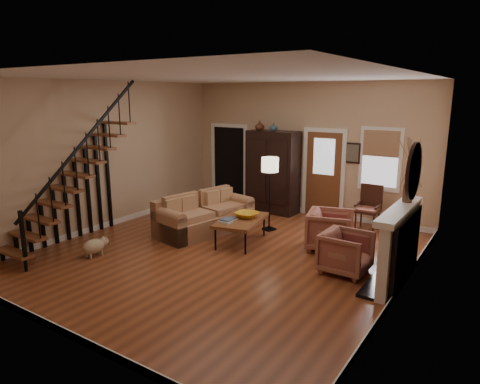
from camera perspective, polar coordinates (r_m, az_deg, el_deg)
The scene contains 15 objects.
room at distance 9.61m, azimuth 1.92°, elevation 3.96°, with size 7.00×7.33×3.30m.
staircase at distance 9.00m, azimuth -21.82°, elevation 3.03°, with size 0.94×2.80×3.20m, color brown, non-canonical shape.
fireplace at distance 7.34m, azimuth 20.73°, elevation -5.91°, with size 0.33×1.95×2.30m.
armoire at distance 11.01m, azimuth 4.41°, elevation 2.68°, with size 1.30×0.60×2.10m, color black, non-canonical shape.
vase_a at distance 10.95m, azimuth 2.64°, elevation 8.84°, with size 0.24×0.24×0.25m, color #4C2619.
vase_b at distance 10.76m, azimuth 4.49°, elevation 8.64°, with size 0.20×0.20×0.21m, color #334C60.
sofa at distance 9.47m, azimuth -4.70°, elevation -3.01°, with size 0.95×2.20×0.82m, color #9F6B48, non-canonical shape.
coffee_table at distance 8.83m, azimuth 0.12°, elevation -5.19°, with size 0.78×1.34×0.51m, color brown, non-canonical shape.
bowl at distance 8.83m, azimuth 0.93°, elevation -3.06°, with size 0.46×0.46×0.11m, color orange.
books at distance 8.57m, azimuth -1.65°, elevation -3.74°, with size 0.25×0.34×0.06m, color beige, non-canonical shape.
armchair_left at distance 7.59m, azimuth 13.94°, elevation -7.83°, with size 0.77×0.79×0.72m, color maroon.
armchair_right at distance 8.60m, azimuth 11.93°, elevation -5.02°, with size 0.84×0.86×0.79m, color maroon.
floor_lamp at distance 9.52m, azimuth 3.96°, elevation -0.31°, with size 0.38×0.38×1.65m, color black, non-canonical shape.
side_chair at distance 9.98m, azimuth 16.69°, elevation -2.08°, with size 0.54×0.54×1.02m, color #351A10, non-canonical shape.
dog at distance 8.60m, azimuth -18.92°, elevation -7.02°, with size 0.28×0.48×0.35m, color #C7AF88, non-canonical shape.
Camera 1 is at (4.54, -6.34, 3.00)m, focal length 32.00 mm.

